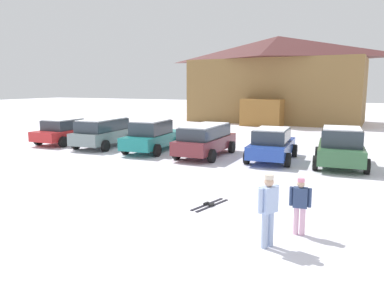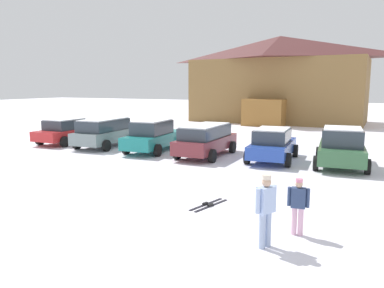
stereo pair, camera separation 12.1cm
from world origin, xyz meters
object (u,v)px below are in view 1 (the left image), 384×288
at_px(parked_grey_wagon, 103,132).
at_px(parked_green_coupe, 341,147).
at_px(skier_adult_in_blue_parka, 268,207).
at_px(ski_lodge, 277,79).
at_px(parked_teal_hatchback, 153,136).
at_px(skier_teen_in_navy_coat, 300,203).
at_px(parked_blue_hatchback, 272,144).
at_px(pair_of_skis, 210,205).
at_px(parked_red_sedan, 65,131).
at_px(parked_maroon_van, 205,139).

xyz_separation_m(parked_grey_wagon, parked_green_coupe, (13.02, 0.20, -0.03)).
relative_size(parked_green_coupe, skier_adult_in_blue_parka, 2.51).
relative_size(ski_lodge, parked_teal_hatchback, 3.59).
relative_size(parked_grey_wagon, skier_teen_in_navy_coat, 3.14).
distance_m(parked_teal_hatchback, skier_adult_in_blue_parka, 13.04).
bearing_deg(parked_blue_hatchback, parked_grey_wagon, -178.70).
bearing_deg(skier_teen_in_navy_coat, skier_adult_in_blue_parka, -116.90).
distance_m(skier_adult_in_blue_parka, pair_of_skis, 3.31).
relative_size(skier_adult_in_blue_parka, pair_of_skis, 1.07).
bearing_deg(parked_teal_hatchback, ski_lodge, 83.84).
relative_size(parked_red_sedan, skier_adult_in_blue_parka, 2.60).
relative_size(parked_red_sedan, skier_teen_in_navy_coat, 3.08).
xyz_separation_m(ski_lodge, parked_maroon_van, (1.02, -20.46, -3.37)).
bearing_deg(parked_green_coupe, parked_red_sedan, -179.83).
relative_size(parked_blue_hatchback, pair_of_skis, 2.75).
relative_size(parked_red_sedan, pair_of_skis, 2.77).
height_order(skier_adult_in_blue_parka, skier_teen_in_navy_coat, skier_adult_in_blue_parka).
bearing_deg(parked_grey_wagon, parked_teal_hatchback, 0.39).
relative_size(parked_teal_hatchback, parked_green_coupe, 1.14).
bearing_deg(parked_teal_hatchback, parked_grey_wagon, -179.61).
xyz_separation_m(ski_lodge, parked_teal_hatchback, (-2.19, -20.33, -3.39)).
bearing_deg(parked_grey_wagon, parked_red_sedan, 177.24).
distance_m(parked_blue_hatchback, pair_of_skis, 7.69).
xyz_separation_m(ski_lodge, parked_red_sedan, (-8.65, -20.20, -3.46)).
bearing_deg(parked_red_sedan, ski_lodge, 66.81).
relative_size(parked_blue_hatchback, parked_green_coupe, 1.03).
xyz_separation_m(parked_grey_wagon, skier_adult_in_blue_parka, (12.16, -9.60, 0.04)).
bearing_deg(ski_lodge, parked_red_sedan, -113.19).
distance_m(parked_grey_wagon, skier_adult_in_blue_parka, 15.49).
xyz_separation_m(parked_green_coupe, skier_teen_in_navy_coat, (-0.34, -8.76, -0.08)).
relative_size(parked_teal_hatchback, skier_teen_in_navy_coat, 3.39).
relative_size(ski_lodge, parked_red_sedan, 3.94).
relative_size(ski_lodge, parked_green_coupe, 4.07).
distance_m(ski_lodge, skier_adult_in_blue_parka, 30.85).
bearing_deg(parked_green_coupe, ski_lodge, 110.35).
height_order(parked_teal_hatchback, parked_green_coupe, parked_green_coupe).
relative_size(parked_red_sedan, parked_blue_hatchback, 1.01).
height_order(parked_maroon_van, skier_teen_in_navy_coat, parked_maroon_van).
distance_m(ski_lodge, parked_teal_hatchback, 20.72).
bearing_deg(ski_lodge, parked_green_coupe, -69.65).
bearing_deg(ski_lodge, skier_adult_in_blue_parka, -77.56).
distance_m(parked_green_coupe, pair_of_skis, 8.30).
height_order(parked_teal_hatchback, pair_of_skis, parked_teal_hatchback).
bearing_deg(skier_teen_in_navy_coat, parked_maroon_van, 125.85).
xyz_separation_m(parked_teal_hatchback, parked_green_coupe, (9.67, 0.17, 0.01)).
distance_m(skier_adult_in_blue_parka, skier_teen_in_navy_coat, 1.17).
bearing_deg(parked_maroon_van, skier_teen_in_navy_coat, -54.15).
bearing_deg(skier_teen_in_navy_coat, ski_lodge, 103.86).
bearing_deg(ski_lodge, parked_maroon_van, -87.15).
xyz_separation_m(skier_adult_in_blue_parka, skier_teen_in_navy_coat, (0.53, 1.04, -0.15)).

